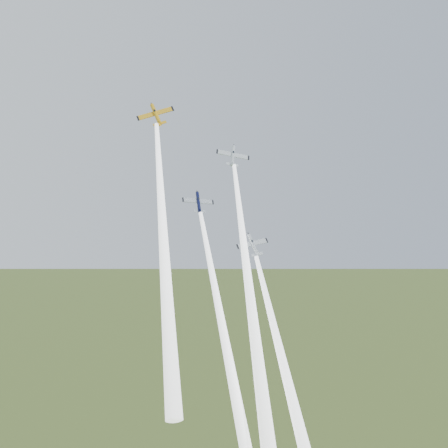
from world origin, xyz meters
TOP-DOWN VIEW (x-y plane):
  - plane_yellow at (-12.52, 3.30)m, footprint 8.47×9.41m
  - smoke_trail_yellow at (-20.17, -17.32)m, footprint 17.40×40.71m
  - plane_navy at (-1.35, 3.64)m, footprint 9.26×7.28m
  - smoke_trail_navy at (-7.23, -19.66)m, footprint 14.11×45.72m
  - plane_silver_right at (9.04, 4.69)m, footprint 11.13×8.57m
  - smoke_trail_silver_right at (-0.09, -16.31)m, footprint 20.21×41.65m
  - plane_silver_low at (4.30, -11.45)m, footprint 7.29×7.11m
  - smoke_trail_silver_low at (-0.37, -30.14)m, footprint 11.71×36.48m

SIDE VIEW (x-z plane):
  - smoke_trail_silver_low at x=-0.37m, z-range 38.71..85.73m
  - smoke_trail_navy at x=-7.23m, z-range 35.94..95.43m
  - smoke_trail_silver_right at x=-0.09m, z-range 50.68..107.21m
  - plane_silver_low at x=4.30m, z-range 83.56..91.26m
  - smoke_trail_yellow at x=-20.17m, z-range 61.11..115.29m
  - plane_navy at x=-1.35m, z-range 93.41..100.80m
  - plane_silver_right at x=9.04m, z-range 104.41..113.37m
  - plane_yellow at x=-12.52m, z-range 112.01..121.92m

